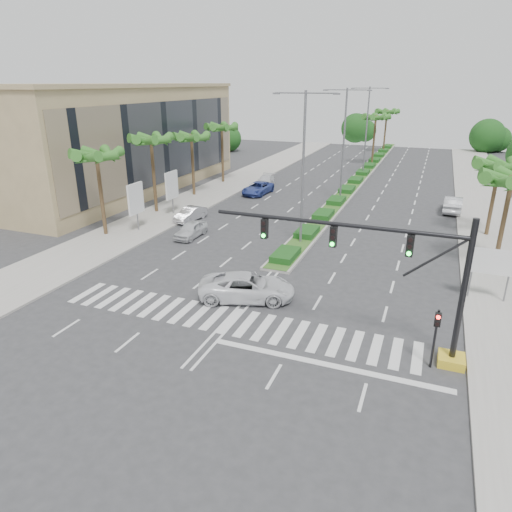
{
  "coord_description": "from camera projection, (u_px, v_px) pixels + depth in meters",
  "views": [
    {
      "loc": [
        9.61,
        -20.52,
        12.55
      ],
      "look_at": [
        0.48,
        2.73,
        3.0
      ],
      "focal_mm": 32.0,
      "sensor_mm": 36.0,
      "label": 1
    }
  ],
  "objects": [
    {
      "name": "palm_left_far",
      "position": [
        192.0,
        139.0,
        51.53
      ],
      "size": [
        4.57,
        4.68,
        7.35
      ],
      "color": "brown",
      "rests_on": "ground"
    },
    {
      "name": "signal_gantry",
      "position": [
        410.0,
        291.0,
        21.2
      ],
      "size": [
        12.6,
        1.2,
        7.2
      ],
      "color": "gold",
      "rests_on": "ground"
    },
    {
      "name": "billboard_near",
      "position": [
        136.0,
        199.0,
        39.93
      ],
      "size": [
        0.18,
        2.1,
        4.35
      ],
      "color": "slate",
      "rests_on": "ground"
    },
    {
      "name": "billboard_far",
      "position": [
        172.0,
        186.0,
        45.15
      ],
      "size": [
        0.18,
        2.1,
        4.35
      ],
      "color": "slate",
      "rests_on": "ground"
    },
    {
      "name": "streetlight_far",
      "position": [
        367.0,
        126.0,
        63.17
      ],
      "size": [
        5.1,
        0.25,
        12.0
      ],
      "color": "slate",
      "rests_on": "ground"
    },
    {
      "name": "pedestrian_signal",
      "position": [
        436.0,
        330.0,
        20.67
      ],
      "size": [
        0.28,
        0.36,
        3.0
      ],
      "color": "black",
      "rests_on": "ground"
    },
    {
      "name": "palm_right_far",
      "position": [
        499.0,
        168.0,
        37.67
      ],
      "size": [
        4.57,
        4.68,
        6.75
      ],
      "color": "brown",
      "rests_on": "ground"
    },
    {
      "name": "palm_left_mid",
      "position": [
        151.0,
        142.0,
        44.36
      ],
      "size": [
        4.57,
        4.68,
        7.95
      ],
      "color": "brown",
      "rests_on": "ground"
    },
    {
      "name": "median_grass",
      "position": [
        362.0,
        175.0,
        64.65
      ],
      "size": [
        1.8,
        75.0,
        0.04
      ],
      "primitive_type": "cube",
      "color": "#2A591E",
      "rests_on": "median"
    },
    {
      "name": "palm_left_near",
      "position": [
        97.0,
        158.0,
        37.54
      ],
      "size": [
        4.57,
        4.68,
        7.55
      ],
      "color": "brown",
      "rests_on": "ground"
    },
    {
      "name": "ground",
      "position": [
        230.0,
        321.0,
        25.6
      ],
      "size": [
        160.0,
        160.0,
        0.0
      ],
      "primitive_type": "plane",
      "color": "#333335",
      "rests_on": "ground"
    },
    {
      "name": "car_parked_b",
      "position": [
        190.0,
        214.0,
        43.89
      ],
      "size": [
        1.81,
        4.1,
        1.31
      ],
      "primitive_type": "imported",
      "rotation": [
        0.0,
        0.0,
        -0.11
      ],
      "color": "silver",
      "rests_on": "ground"
    },
    {
      "name": "palm_median_b",
      "position": [
        387.0,
        113.0,
        83.91
      ],
      "size": [
        4.57,
        4.68,
        8.05
      ],
      "color": "brown",
      "rests_on": "ground"
    },
    {
      "name": "palm_median_a",
      "position": [
        376.0,
        119.0,
        70.87
      ],
      "size": [
        4.57,
        4.68,
        8.05
      ],
      "color": "brown",
      "rests_on": "ground"
    },
    {
      "name": "palm_right_near",
      "position": [
        511.0,
        183.0,
        30.61
      ],
      "size": [
        4.57,
        4.68,
        7.05
      ],
      "color": "brown",
      "rests_on": "ground"
    },
    {
      "name": "car_parked_a",
      "position": [
        191.0,
        230.0,
        39.22
      ],
      "size": [
        1.6,
        3.93,
        1.33
      ],
      "primitive_type": "imported",
      "rotation": [
        0.0,
        0.0,
        -0.01
      ],
      "color": "silver",
      "rests_on": "ground"
    },
    {
      "name": "streetlight_mid",
      "position": [
        344.0,
        139.0,
        49.26
      ],
      "size": [
        5.1,
        0.25,
        12.0
      ],
      "color": "slate",
      "rests_on": "ground"
    },
    {
      "name": "direction_sign",
      "position": [
        492.0,
        264.0,
        27.07
      ],
      "size": [
        2.7,
        0.11,
        3.4
      ],
      "color": "slate",
      "rests_on": "ground"
    },
    {
      "name": "car_parked_d",
      "position": [
        265.0,
        181.0,
        58.71
      ],
      "size": [
        2.43,
        4.78,
        1.33
      ],
      "primitive_type": "imported",
      "rotation": [
        0.0,
        0.0,
        0.13
      ],
      "color": "silver",
      "rests_on": "ground"
    },
    {
      "name": "footpath_right",
      "position": [
        497.0,
        243.0,
        37.78
      ],
      "size": [
        6.0,
        120.0,
        0.15
      ],
      "primitive_type": "cube",
      "color": "gray",
      "rests_on": "ground"
    },
    {
      "name": "median",
      "position": [
        362.0,
        176.0,
        64.7
      ],
      "size": [
        2.2,
        75.0,
        0.2
      ],
      "primitive_type": "cube",
      "color": "gray",
      "rests_on": "ground"
    },
    {
      "name": "palm_left_end",
      "position": [
        222.0,
        129.0,
        58.34
      ],
      "size": [
        4.57,
        4.68,
        7.75
      ],
      "color": "brown",
      "rests_on": "ground"
    },
    {
      "name": "building",
      "position": [
        122.0,
        140.0,
        54.94
      ],
      "size": [
        12.0,
        36.0,
        12.0
      ],
      "primitive_type": "cube",
      "color": "tan",
      "rests_on": "ground"
    },
    {
      "name": "streetlight_near",
      "position": [
        303.0,
        161.0,
        35.35
      ],
      "size": [
        5.1,
        0.25,
        12.0
      ],
      "color": "slate",
      "rests_on": "ground"
    },
    {
      "name": "footpath_left",
      "position": [
        178.0,
        208.0,
        48.16
      ],
      "size": [
        6.0,
        120.0,
        0.15
      ],
      "primitive_type": "cube",
      "color": "gray",
      "rests_on": "ground"
    },
    {
      "name": "car_right",
      "position": [
        453.0,
        204.0,
        46.8
      ],
      "size": [
        1.97,
        5.03,
        1.63
      ],
      "primitive_type": "imported",
      "rotation": [
        0.0,
        0.0,
        3.09
      ],
      "color": "silver",
      "rests_on": "ground"
    },
    {
      "name": "car_parked_c",
      "position": [
        258.0,
        188.0,
        54.29
      ],
      "size": [
        2.7,
        5.3,
        1.43
      ],
      "primitive_type": "imported",
      "rotation": [
        0.0,
        0.0,
        -0.06
      ],
      "color": "#304395",
      "rests_on": "ground"
    },
    {
      "name": "car_crossing",
      "position": [
        247.0,
        287.0,
        27.93
      ],
      "size": [
        6.39,
        4.39,
        1.62
      ],
      "primitive_type": "imported",
      "rotation": [
        0.0,
        0.0,
        1.89
      ],
      "color": "white",
      "rests_on": "ground"
    }
  ]
}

